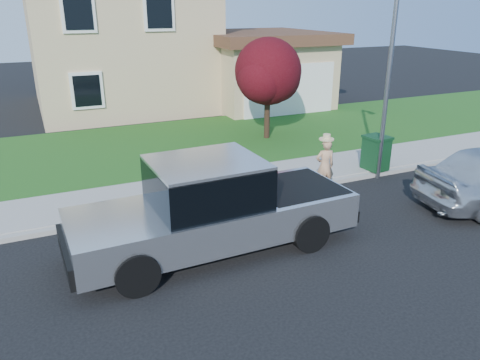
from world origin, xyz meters
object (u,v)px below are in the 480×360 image
pickup_truck (213,208)px  street_lamp (391,72)px  ornamental_tree (269,75)px  trash_bin (376,153)px  woman (325,165)px

pickup_truck → street_lamp: size_ratio=1.12×
ornamental_tree → trash_bin: bearing=-75.3°
pickup_truck → ornamental_tree: ornamental_tree is taller
pickup_truck → woman: 4.37m
pickup_truck → trash_bin: bearing=19.2°
woman → trash_bin: woman is taller
trash_bin → pickup_truck: bearing=-165.6°
street_lamp → trash_bin: bearing=59.9°
ornamental_tree → street_lamp: size_ratio=0.68×
woman → ornamental_tree: 5.71m
ornamental_tree → street_lamp: street_lamp is taller
woman → ornamental_tree: bearing=-90.7°
woman → trash_bin: size_ratio=1.58×
ornamental_tree → trash_bin: ornamental_tree is taller
pickup_truck → ornamental_tree: bearing=53.4°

